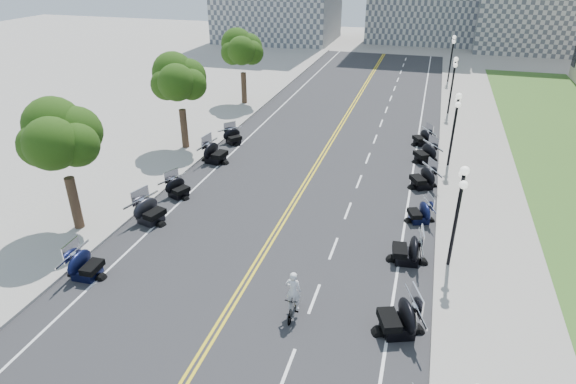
# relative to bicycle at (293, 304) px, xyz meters

# --- Properties ---
(ground) EXTENTS (160.00, 160.00, 0.00)m
(ground) POSITION_rel_bicycle_xyz_m (-2.62, 1.22, -0.54)
(ground) COLOR gray
(road) EXTENTS (16.00, 90.00, 0.01)m
(road) POSITION_rel_bicycle_xyz_m (-2.62, 11.22, -0.53)
(road) COLOR #333335
(road) RESTS_ON ground
(centerline_yellow_a) EXTENTS (0.12, 90.00, 0.00)m
(centerline_yellow_a) POSITION_rel_bicycle_xyz_m (-2.74, 11.22, -0.53)
(centerline_yellow_a) COLOR yellow
(centerline_yellow_a) RESTS_ON road
(centerline_yellow_b) EXTENTS (0.12, 90.00, 0.00)m
(centerline_yellow_b) POSITION_rel_bicycle_xyz_m (-2.50, 11.22, -0.53)
(centerline_yellow_b) COLOR yellow
(centerline_yellow_b) RESTS_ON road
(edge_line_north) EXTENTS (0.12, 90.00, 0.00)m
(edge_line_north) POSITION_rel_bicycle_xyz_m (3.78, 11.22, -0.53)
(edge_line_north) COLOR white
(edge_line_north) RESTS_ON road
(edge_line_south) EXTENTS (0.12, 90.00, 0.00)m
(edge_line_south) POSITION_rel_bicycle_xyz_m (-9.02, 11.22, -0.53)
(edge_line_south) COLOR white
(edge_line_south) RESTS_ON road
(lane_dash_5) EXTENTS (0.12, 2.00, 0.00)m
(lane_dash_5) POSITION_rel_bicycle_xyz_m (0.58, -2.78, -0.53)
(lane_dash_5) COLOR white
(lane_dash_5) RESTS_ON road
(lane_dash_6) EXTENTS (0.12, 2.00, 0.00)m
(lane_dash_6) POSITION_rel_bicycle_xyz_m (0.58, 1.22, -0.53)
(lane_dash_6) COLOR white
(lane_dash_6) RESTS_ON road
(lane_dash_7) EXTENTS (0.12, 2.00, 0.00)m
(lane_dash_7) POSITION_rel_bicycle_xyz_m (0.58, 5.22, -0.53)
(lane_dash_7) COLOR white
(lane_dash_7) RESTS_ON road
(lane_dash_8) EXTENTS (0.12, 2.00, 0.00)m
(lane_dash_8) POSITION_rel_bicycle_xyz_m (0.58, 9.22, -0.53)
(lane_dash_8) COLOR white
(lane_dash_8) RESTS_ON road
(lane_dash_9) EXTENTS (0.12, 2.00, 0.00)m
(lane_dash_9) POSITION_rel_bicycle_xyz_m (0.58, 13.22, -0.53)
(lane_dash_9) COLOR white
(lane_dash_9) RESTS_ON road
(lane_dash_10) EXTENTS (0.12, 2.00, 0.00)m
(lane_dash_10) POSITION_rel_bicycle_xyz_m (0.58, 17.22, -0.53)
(lane_dash_10) COLOR white
(lane_dash_10) RESTS_ON road
(lane_dash_11) EXTENTS (0.12, 2.00, 0.00)m
(lane_dash_11) POSITION_rel_bicycle_xyz_m (0.58, 21.22, -0.53)
(lane_dash_11) COLOR white
(lane_dash_11) RESTS_ON road
(lane_dash_12) EXTENTS (0.12, 2.00, 0.00)m
(lane_dash_12) POSITION_rel_bicycle_xyz_m (0.58, 25.22, -0.53)
(lane_dash_12) COLOR white
(lane_dash_12) RESTS_ON road
(lane_dash_13) EXTENTS (0.12, 2.00, 0.00)m
(lane_dash_13) POSITION_rel_bicycle_xyz_m (0.58, 29.22, -0.53)
(lane_dash_13) COLOR white
(lane_dash_13) RESTS_ON road
(lane_dash_14) EXTENTS (0.12, 2.00, 0.00)m
(lane_dash_14) POSITION_rel_bicycle_xyz_m (0.58, 33.22, -0.53)
(lane_dash_14) COLOR white
(lane_dash_14) RESTS_ON road
(lane_dash_15) EXTENTS (0.12, 2.00, 0.00)m
(lane_dash_15) POSITION_rel_bicycle_xyz_m (0.58, 37.22, -0.53)
(lane_dash_15) COLOR white
(lane_dash_15) RESTS_ON road
(lane_dash_16) EXTENTS (0.12, 2.00, 0.00)m
(lane_dash_16) POSITION_rel_bicycle_xyz_m (0.58, 41.22, -0.53)
(lane_dash_16) COLOR white
(lane_dash_16) RESTS_ON road
(lane_dash_17) EXTENTS (0.12, 2.00, 0.00)m
(lane_dash_17) POSITION_rel_bicycle_xyz_m (0.58, 45.22, -0.53)
(lane_dash_17) COLOR white
(lane_dash_17) RESTS_ON road
(lane_dash_18) EXTENTS (0.12, 2.00, 0.00)m
(lane_dash_18) POSITION_rel_bicycle_xyz_m (0.58, 49.22, -0.53)
(lane_dash_18) COLOR white
(lane_dash_18) RESTS_ON road
(lane_dash_19) EXTENTS (0.12, 2.00, 0.00)m
(lane_dash_19) POSITION_rel_bicycle_xyz_m (0.58, 53.22, -0.53)
(lane_dash_19) COLOR white
(lane_dash_19) RESTS_ON road
(sidewalk_north) EXTENTS (5.00, 90.00, 0.15)m
(sidewalk_north) POSITION_rel_bicycle_xyz_m (7.88, 11.22, -0.46)
(sidewalk_north) COLOR #9E9991
(sidewalk_north) RESTS_ON ground
(sidewalk_south) EXTENTS (5.00, 90.00, 0.15)m
(sidewalk_south) POSITION_rel_bicycle_xyz_m (-13.12, 11.22, -0.46)
(sidewalk_south) COLOR #9E9991
(sidewalk_south) RESTS_ON ground
(street_lamp_2) EXTENTS (0.50, 1.20, 4.90)m
(street_lamp_2) POSITION_rel_bicycle_xyz_m (5.98, 5.22, 2.06)
(street_lamp_2) COLOR black
(street_lamp_2) RESTS_ON sidewalk_north
(street_lamp_3) EXTENTS (0.50, 1.20, 4.90)m
(street_lamp_3) POSITION_rel_bicycle_xyz_m (5.98, 17.22, 2.06)
(street_lamp_3) COLOR black
(street_lamp_3) RESTS_ON sidewalk_north
(street_lamp_4) EXTENTS (0.50, 1.20, 4.90)m
(street_lamp_4) POSITION_rel_bicycle_xyz_m (5.98, 29.22, 2.06)
(street_lamp_4) COLOR black
(street_lamp_4) RESTS_ON sidewalk_north
(street_lamp_5) EXTENTS (0.50, 1.20, 4.90)m
(street_lamp_5) POSITION_rel_bicycle_xyz_m (5.98, 41.22, 2.06)
(street_lamp_5) COLOR black
(street_lamp_5) RESTS_ON sidewalk_north
(tree_2) EXTENTS (4.80, 4.80, 9.20)m
(tree_2) POSITION_rel_bicycle_xyz_m (-12.62, 3.22, 4.21)
(tree_2) COLOR #235619
(tree_2) RESTS_ON sidewalk_south
(tree_3) EXTENTS (4.80, 4.80, 9.20)m
(tree_3) POSITION_rel_bicycle_xyz_m (-12.62, 15.22, 4.21)
(tree_3) COLOR #235619
(tree_3) RESTS_ON sidewalk_south
(tree_4) EXTENTS (4.80, 4.80, 9.20)m
(tree_4) POSITION_rel_bicycle_xyz_m (-12.62, 27.22, 4.21)
(tree_4) COLOR #235619
(tree_4) RESTS_ON sidewalk_south
(motorcycle_n_5) EXTENTS (2.86, 2.86, 1.54)m
(motorcycle_n_5) POSITION_rel_bicycle_xyz_m (4.10, 0.20, 0.23)
(motorcycle_n_5) COLOR black
(motorcycle_n_5) RESTS_ON road
(motorcycle_n_6) EXTENTS (2.31, 2.31, 1.45)m
(motorcycle_n_6) POSITION_rel_bicycle_xyz_m (4.09, 5.11, 0.19)
(motorcycle_n_6) COLOR black
(motorcycle_n_6) RESTS_ON road
(motorcycle_n_7) EXTENTS (2.31, 2.31, 1.25)m
(motorcycle_n_7) POSITION_rel_bicycle_xyz_m (4.48, 9.15, 0.09)
(motorcycle_n_7) COLOR black
(motorcycle_n_7) RESTS_ON road
(motorcycle_n_8) EXTENTS (2.80, 2.80, 1.43)m
(motorcycle_n_8) POSITION_rel_bicycle_xyz_m (4.44, 13.50, 0.18)
(motorcycle_n_8) COLOR black
(motorcycle_n_8) RESTS_ON road
(motorcycle_n_9) EXTENTS (2.82, 2.82, 1.42)m
(motorcycle_n_9) POSITION_rel_bicycle_xyz_m (4.42, 17.73, 0.17)
(motorcycle_n_9) COLOR black
(motorcycle_n_9) RESTS_ON road
(motorcycle_n_10) EXTENTS (2.52, 2.52, 1.28)m
(motorcycle_n_10) POSITION_rel_bicycle_xyz_m (4.08, 21.04, 0.10)
(motorcycle_n_10) COLOR black
(motorcycle_n_10) RESTS_ON road
(motorcycle_s_5) EXTENTS (2.09, 2.09, 1.40)m
(motorcycle_s_5) POSITION_rel_bicycle_xyz_m (-9.59, -0.16, 0.16)
(motorcycle_s_5) COLOR black
(motorcycle_s_5) RESTS_ON road
(motorcycle_s_6) EXTENTS (2.60, 2.60, 1.48)m
(motorcycle_s_6) POSITION_rel_bicycle_xyz_m (-9.42, 4.97, 0.20)
(motorcycle_s_6) COLOR black
(motorcycle_s_6) RESTS_ON road
(motorcycle_s_7) EXTENTS (2.36, 2.36, 1.26)m
(motorcycle_s_7) POSITION_rel_bicycle_xyz_m (-9.44, 8.11, 0.09)
(motorcycle_s_7) COLOR black
(motorcycle_s_7) RESTS_ON road
(motorcycle_s_8) EXTENTS (2.47, 2.47, 1.54)m
(motorcycle_s_8) POSITION_rel_bicycle_xyz_m (-9.46, 13.53, 0.23)
(motorcycle_s_8) COLOR black
(motorcycle_s_8) RESTS_ON road
(motorcycle_s_9) EXTENTS (2.52, 2.52, 1.25)m
(motorcycle_s_9) POSITION_rel_bicycle_xyz_m (-9.66, 17.26, 0.09)
(motorcycle_s_9) COLOR black
(motorcycle_s_9) RESTS_ON road
(bicycle) EXTENTS (0.59, 1.81, 1.08)m
(bicycle) POSITION_rel_bicycle_xyz_m (0.00, 0.00, 0.00)
(bicycle) COLOR #A51414
(bicycle) RESTS_ON road
(cyclist_rider) EXTENTS (0.64, 0.42, 1.75)m
(cyclist_rider) POSITION_rel_bicycle_xyz_m (0.00, 0.00, 1.41)
(cyclist_rider) COLOR white
(cyclist_rider) RESTS_ON bicycle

